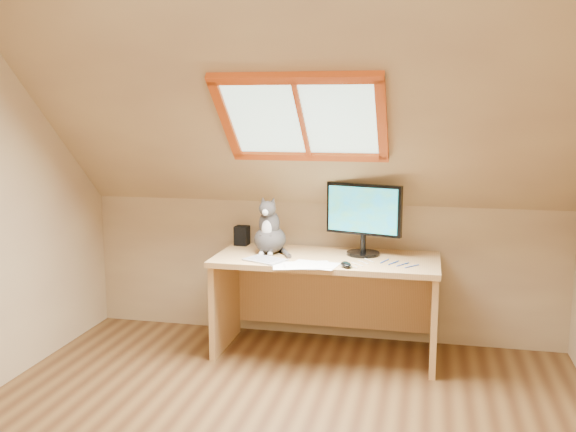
# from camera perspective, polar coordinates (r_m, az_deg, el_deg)

# --- Properties ---
(room_shell) EXTENTS (3.52, 3.52, 2.41)m
(room_shell) POSITION_cam_1_polar(r_m,az_deg,el_deg) (2.83, -3.27, 4.43)
(room_shell) COLOR tan
(room_shell) RESTS_ON ground
(desk) EXTENTS (1.51, 0.66, 0.69)m
(desk) POSITION_cam_1_polar(r_m,az_deg,el_deg) (4.47, 3.53, -6.16)
(desk) COLOR tan
(desk) RESTS_ON ground
(monitor) EXTENTS (0.52, 0.22, 0.49)m
(monitor) POSITION_cam_1_polar(r_m,az_deg,el_deg) (4.38, 6.73, 0.13)
(monitor) COLOR black
(monitor) RESTS_ON desk
(cat) EXTENTS (0.23, 0.27, 0.41)m
(cat) POSITION_cam_1_polar(r_m,az_deg,el_deg) (4.44, -1.65, -1.48)
(cat) COLOR #3E3937
(cat) RESTS_ON desk
(desk_speaker) EXTENTS (0.10, 0.10, 0.14)m
(desk_speaker) POSITION_cam_1_polar(r_m,az_deg,el_deg) (4.72, -4.11, -1.74)
(desk_speaker) COLOR black
(desk_speaker) RESTS_ON desk
(graphics_tablet) EXTENTS (0.31, 0.27, 0.01)m
(graphics_tablet) POSITION_cam_1_polar(r_m,az_deg,el_deg) (4.24, -2.05, -3.92)
(graphics_tablet) COLOR #B2B2B7
(graphics_tablet) RESTS_ON desk
(mouse) EXTENTS (0.10, 0.13, 0.03)m
(mouse) POSITION_cam_1_polar(r_m,az_deg,el_deg) (4.08, 5.17, -4.33)
(mouse) COLOR black
(mouse) RESTS_ON desk
(papers) EXTENTS (0.35, 0.30, 0.01)m
(papers) POSITION_cam_1_polar(r_m,az_deg,el_deg) (4.12, 1.31, -4.36)
(papers) COLOR white
(papers) RESTS_ON desk
(cables) EXTENTS (0.51, 0.26, 0.01)m
(cables) POSITION_cam_1_polar(r_m,az_deg,el_deg) (4.20, 8.45, -4.20)
(cables) COLOR silver
(cables) RESTS_ON desk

